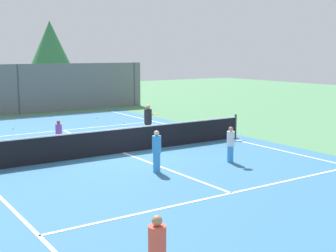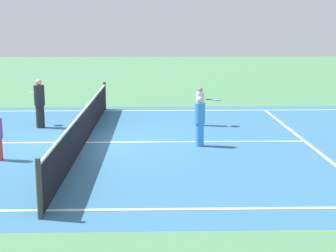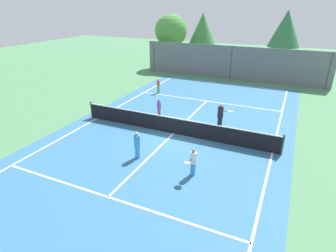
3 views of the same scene
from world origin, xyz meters
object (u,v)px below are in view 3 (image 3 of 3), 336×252
player_0 (159,108)px  tennis_ball_0 (190,91)px  player_3 (193,162)px  player_6 (220,116)px  player_2 (158,86)px  tennis_ball_3 (143,98)px  player_5 (137,145)px  tennis_ball_1 (257,106)px  tennis_ball_2 (165,85)px  tennis_ball_5 (123,121)px  tennis_ball_4 (256,95)px

player_0 → tennis_ball_0: size_ratio=18.56×
player_3 → player_6: size_ratio=0.80×
player_2 → tennis_ball_0: (2.33, 1.43, -0.60)m
player_0 → tennis_ball_3: bearing=134.8°
player_2 → tennis_ball_3: player_2 is taller
player_3 → player_5: (-2.97, 0.29, 0.05)m
player_5 → tennis_ball_1: 10.95m
tennis_ball_2 → player_3: bearing=-60.0°
player_2 → tennis_ball_5: bearing=-84.4°
player_2 → player_5: player_5 is taller
player_5 → tennis_ball_4: size_ratio=21.27×
player_6 → tennis_ball_0: size_ratio=24.43×
tennis_ball_2 → tennis_ball_4: size_ratio=1.00×
player_5 → tennis_ball_5: size_ratio=21.27×
player_6 → player_3: bearing=-87.7°
player_5 → player_6: (2.76, 5.05, 0.11)m
player_3 → player_5: 2.99m
player_6 → tennis_ball_3: 7.71m
player_0 → player_3: bearing=-51.5°
player_0 → player_6: size_ratio=0.76×
tennis_ball_3 → player_0: bearing=-45.2°
player_6 → tennis_ball_0: player_6 is taller
tennis_ball_5 → tennis_ball_4: bearing=52.2°
player_2 → tennis_ball_3: bearing=-102.3°
tennis_ball_0 → player_6: bearing=-56.2°
player_5 → player_2: bearing=111.1°
player_3 → player_6: 5.35m
player_6 → tennis_ball_5: bearing=-166.3°
player_3 → tennis_ball_0: (-4.50, 11.74, -0.64)m
player_3 → tennis_ball_5: player_3 is taller
player_6 → tennis_ball_5: 6.22m
tennis_ball_0 → tennis_ball_1: (5.73, -1.36, 0.00)m
tennis_ball_0 → tennis_ball_5: (-1.70, -7.86, 0.00)m
player_6 → player_5: bearing=-118.6°
player_0 → player_2: bearing=117.1°
player_5 → tennis_ball_4: 13.24m
player_0 → tennis_ball_4: size_ratio=18.56×
player_2 → tennis_ball_4: size_ratio=18.85×
player_6 → tennis_ball_2: player_6 is taller
tennis_ball_0 → tennis_ball_4: (5.33, 1.22, 0.00)m
player_5 → player_6: 5.75m
player_0 → player_6: bearing=-1.9°
player_5 → tennis_ball_3: player_5 is taller
player_5 → tennis_ball_0: (-1.53, 11.45, -0.69)m
player_5 → player_3: bearing=-5.7°
tennis_ball_0 → tennis_ball_4: size_ratio=1.00×
player_2 → tennis_ball_2: 2.44m
tennis_ball_4 → player_5: bearing=-106.7°
player_5 → tennis_ball_1: bearing=67.4°
tennis_ball_2 → tennis_ball_3: same height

